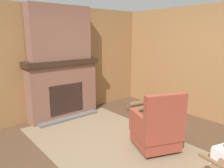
# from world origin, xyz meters

# --- Properties ---
(ground_plane) EXTENTS (14.00, 14.00, 0.00)m
(ground_plane) POSITION_xyz_m (0.00, 0.00, 0.00)
(ground_plane) COLOR #4C3523
(wood_panel_wall_left) EXTENTS (0.06, 5.21, 2.43)m
(wood_panel_wall_left) POSITION_xyz_m (-2.33, 0.00, 1.21)
(wood_panel_wall_left) COLOR olive
(wood_panel_wall_left) RESTS_ON ground
(wood_panel_wall_back) EXTENTS (5.21, 0.09, 2.43)m
(wood_panel_wall_back) POSITION_xyz_m (0.03, 2.33, 1.22)
(wood_panel_wall_back) COLOR olive
(wood_panel_wall_back) RESTS_ON ground
(fireplace_hearth) EXTENTS (0.56, 1.63, 1.29)m
(fireplace_hearth) POSITION_xyz_m (-2.11, 0.00, 0.64)
(fireplace_hearth) COLOR brown
(fireplace_hearth) RESTS_ON ground
(chimney_breast) EXTENTS (0.31, 1.34, 1.11)m
(chimney_breast) POSITION_xyz_m (-2.13, 0.00, 1.85)
(chimney_breast) COLOR brown
(chimney_breast) RESTS_ON fireplace_hearth
(area_rug) EXTENTS (3.75, 2.00, 0.01)m
(area_rug) POSITION_xyz_m (-0.17, -0.00, 0.01)
(area_rug) COLOR #7A664C
(area_rug) RESTS_ON ground
(armchair) EXTENTS (0.86, 0.85, 0.99)m
(armchair) POSITION_xyz_m (0.16, 0.43, 0.36)
(armchair) COLOR brown
(armchair) RESTS_ON ground
(firewood_stack) EXTENTS (0.43, 0.44, 0.23)m
(firewood_stack) POSITION_xyz_m (-1.37, 1.55, 0.09)
(firewood_stack) COLOR brown
(firewood_stack) RESTS_ON ground
(oil_lamp_vase) EXTENTS (0.11, 0.11, 0.30)m
(oil_lamp_vase) POSITION_xyz_m (-2.16, -0.26, 1.40)
(oil_lamp_vase) COLOR #99B29E
(oil_lamp_vase) RESTS_ON fireplace_hearth
(storage_case) EXTENTS (0.16, 0.25, 0.15)m
(storage_case) POSITION_xyz_m (-2.16, 0.64, 1.37)
(storage_case) COLOR brown
(storage_case) RESTS_ON fireplace_hearth
(decorative_plate_on_mantel) EXTENTS (0.07, 0.27, 0.26)m
(decorative_plate_on_mantel) POSITION_xyz_m (-2.18, 0.10, 1.42)
(decorative_plate_on_mantel) COLOR gold
(decorative_plate_on_mantel) RESTS_ON fireplace_hearth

